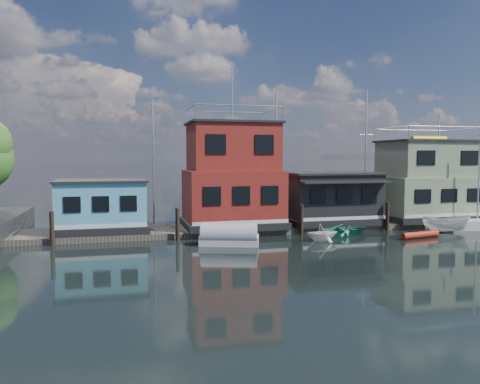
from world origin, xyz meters
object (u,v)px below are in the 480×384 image
object	(u,v)px
houseboat_red	(232,178)
houseboat_dark	(330,198)
dinghy_white	(322,232)
tarp_runabout	(229,236)
red_kayak	(420,235)
day_sailer	(477,224)
motorboat	(446,224)
houseboat_blue	(102,206)
houseboat_green	(428,182)
dinghy_teal	(346,230)

from	to	relation	value
houseboat_red	houseboat_dark	size ratio (longest dim) A/B	1.60
dinghy_white	tarp_runabout	distance (m)	6.38
red_kayak	day_sailer	distance (m)	7.25
houseboat_dark	motorboat	distance (m)	8.82
tarp_runabout	motorboat	bearing A→B (deg)	20.44
houseboat_blue	red_kayak	size ratio (longest dim) A/B	2.01
houseboat_blue	tarp_runabout	distance (m)	9.81
houseboat_red	houseboat_green	distance (m)	17.01
houseboat_blue	tarp_runabout	xyz separation A→B (m)	(8.00, -5.43, -1.64)
houseboat_blue	dinghy_teal	size ratio (longest dim) A/B	1.78
houseboat_red	red_kayak	world-z (taller)	houseboat_red
houseboat_green	tarp_runabout	world-z (taller)	houseboat_green
day_sailer	houseboat_green	bearing A→B (deg)	124.62
houseboat_dark	dinghy_teal	world-z (taller)	houseboat_dark
houseboat_blue	houseboat_red	size ratio (longest dim) A/B	0.54
red_kayak	dinghy_white	xyz separation A→B (m)	(-7.15, 0.58, 0.37)
houseboat_green	tarp_runabout	bearing A→B (deg)	-163.65
houseboat_green	dinghy_white	world-z (taller)	houseboat_green
motorboat	houseboat_green	bearing A→B (deg)	-1.08
houseboat_red	dinghy_white	distance (m)	8.20
motorboat	red_kayak	xyz separation A→B (m)	(-3.29, -1.56, -0.44)
houseboat_dark	day_sailer	xyz separation A→B (m)	(10.86, -3.71, -1.98)
houseboat_blue	red_kayak	bearing A→B (deg)	-15.97
houseboat_green	day_sailer	world-z (taller)	day_sailer
dinghy_teal	dinghy_white	world-z (taller)	dinghy_white
houseboat_blue	houseboat_dark	world-z (taller)	houseboat_dark
motorboat	red_kayak	size ratio (longest dim) A/B	1.10
red_kayak	day_sailer	size ratio (longest dim) A/B	0.42
houseboat_dark	motorboat	size ratio (longest dim) A/B	2.11
houseboat_blue	motorboat	bearing A→B (deg)	-10.51
day_sailer	tarp_runabout	bearing A→B (deg)	-167.08
houseboat_blue	dinghy_teal	world-z (taller)	houseboat_blue
houseboat_blue	tarp_runabout	world-z (taller)	houseboat_blue
motorboat	tarp_runabout	xyz separation A→B (m)	(-16.82, -0.82, -0.11)
dinghy_teal	day_sailer	bearing A→B (deg)	-97.99
houseboat_green	red_kayak	size ratio (longest dim) A/B	2.63
houseboat_red	houseboat_green	size ratio (longest dim) A/B	1.41
houseboat_dark	red_kayak	world-z (taller)	houseboat_dark
motorboat	tarp_runabout	world-z (taller)	tarp_runabout
houseboat_dark	red_kayak	bearing A→B (deg)	-56.72
houseboat_dark	day_sailer	size ratio (longest dim) A/B	0.98
houseboat_blue	dinghy_white	world-z (taller)	houseboat_blue
dinghy_teal	tarp_runabout	world-z (taller)	tarp_runabout
dinghy_white	tarp_runabout	bearing A→B (deg)	85.39
houseboat_blue	houseboat_dark	distance (m)	17.50
houseboat_dark	red_kayak	xyz separation A→B (m)	(4.03, -6.14, -2.18)
houseboat_green	motorboat	distance (m)	5.68
motorboat	dinghy_teal	distance (m)	7.80
houseboat_dark	tarp_runabout	xyz separation A→B (m)	(-9.50, -5.41, -1.85)
red_kayak	dinghy_white	size ratio (longest dim) A/B	1.39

